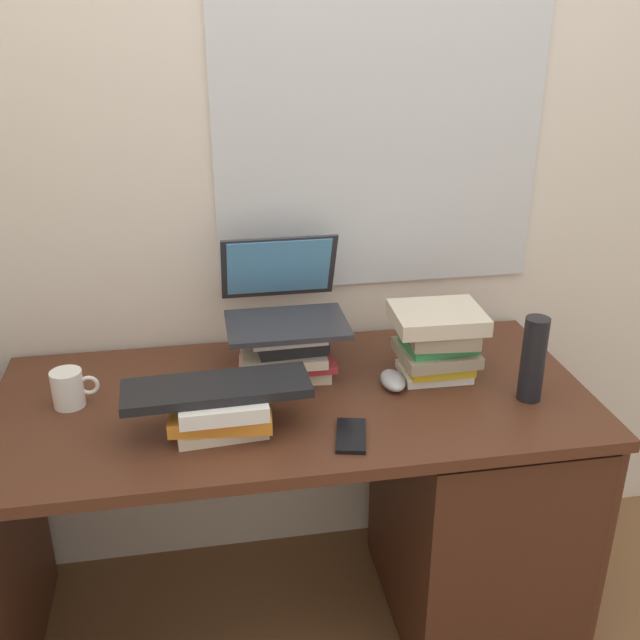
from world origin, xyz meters
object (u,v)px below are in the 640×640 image
(keyboard, at_px, (216,388))
(book_stack_side, at_px, (437,339))
(book_stack_tall, at_px, (286,352))
(book_stack_keyboard_riser, at_px, (221,411))
(computer_mouse, at_px, (392,380))
(desk, at_px, (434,497))
(laptop, at_px, (283,300))
(mug, at_px, (69,388))
(cell_phone, at_px, (351,436))
(water_bottle, at_px, (533,359))

(keyboard, bearing_deg, book_stack_side, 14.35)
(book_stack_tall, xyz_separation_m, keyboard, (-0.19, -0.24, 0.04))
(book_stack_keyboard_riser, xyz_separation_m, computer_mouse, (0.44, 0.13, -0.03))
(book_stack_tall, relative_size, keyboard, 0.60)
(desk, distance_m, book_stack_tall, 0.57)
(laptop, xyz_separation_m, computer_mouse, (0.26, -0.17, -0.17))
(laptop, distance_m, mug, 0.57)
(book_stack_side, distance_m, laptop, 0.41)
(book_stack_side, bearing_deg, book_stack_tall, 169.58)
(book_stack_side, relative_size, mug, 2.06)
(computer_mouse, relative_size, cell_phone, 0.76)
(computer_mouse, height_order, cell_phone, computer_mouse)
(keyboard, height_order, mug, keyboard)
(book_stack_tall, height_order, water_bottle, water_bottle)
(book_stack_keyboard_riser, distance_m, water_bottle, 0.75)
(desk, height_order, cell_phone, cell_phone)
(book_stack_side, height_order, keyboard, book_stack_side)
(desk, height_order, water_bottle, water_bottle)
(desk, height_order, computer_mouse, computer_mouse)
(book_stack_tall, height_order, laptop, laptop)
(book_stack_side, xyz_separation_m, cell_phone, (-0.28, -0.26, -0.10))
(book_stack_side, relative_size, laptop, 0.76)
(book_stack_tall, xyz_separation_m, cell_phone, (0.10, -0.33, -0.06))
(computer_mouse, xyz_separation_m, mug, (-0.79, 0.04, 0.03))
(desk, height_order, book_stack_keyboard_riser, book_stack_keyboard_riser)
(desk, distance_m, water_bottle, 0.49)
(desk, bearing_deg, laptop, 152.18)
(desk, relative_size, book_stack_tall, 5.88)
(book_stack_keyboard_riser, xyz_separation_m, book_stack_side, (0.56, 0.17, 0.05))
(computer_mouse, xyz_separation_m, cell_phone, (-0.15, -0.22, -0.01))
(mug, relative_size, cell_phone, 0.83)
(book_stack_keyboard_riser, xyz_separation_m, mug, (-0.36, 0.17, -0.00))
(mug, bearing_deg, keyboard, -25.88)
(desk, relative_size, mug, 13.03)
(laptop, bearing_deg, book_stack_keyboard_riser, -121.59)
(book_stack_tall, height_order, book_stack_keyboard_riser, book_stack_tall)
(book_stack_tall, relative_size, computer_mouse, 2.40)
(laptop, xyz_separation_m, keyboard, (-0.19, -0.30, -0.08))
(book_stack_keyboard_riser, relative_size, water_bottle, 1.13)
(keyboard, relative_size, cell_phone, 3.09)
(desk, bearing_deg, mug, 175.49)
(laptop, bearing_deg, water_bottle, -26.89)
(book_stack_keyboard_riser, bearing_deg, laptop, 58.41)
(water_bottle, bearing_deg, computer_mouse, 159.39)
(laptop, xyz_separation_m, mug, (-0.54, -0.13, -0.14))
(cell_phone, bearing_deg, computer_mouse, 67.36)
(computer_mouse, bearing_deg, mug, 176.85)
(book_stack_tall, bearing_deg, book_stack_keyboard_riser, -126.83)
(water_bottle, height_order, cell_phone, water_bottle)
(water_bottle, bearing_deg, book_stack_keyboard_riser, -179.45)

